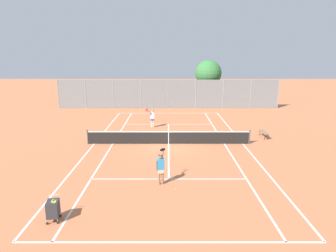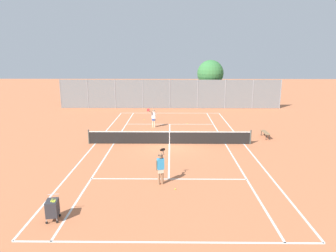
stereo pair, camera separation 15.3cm
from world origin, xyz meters
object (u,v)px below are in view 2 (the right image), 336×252
object	(u,v)px
tennis_net	(169,137)
player_far_left	(154,117)
tree_behind_left	(211,74)
loose_tennis_ball_2	(188,123)
player_near_side	(161,167)
courtside_bench	(265,133)
ball_cart	(52,208)
loose_tennis_ball_3	(144,119)
loose_tennis_ball_0	(178,133)
loose_tennis_ball_1	(175,189)

from	to	relation	value
tennis_net	player_far_left	distance (m)	5.39
tree_behind_left	loose_tennis_ball_2	bearing A→B (deg)	-107.83
player_near_side	courtside_bench	bearing A→B (deg)	47.76
tennis_net	loose_tennis_ball_2	distance (m)	6.83
player_near_side	player_far_left	distance (m)	12.25
ball_cart	player_near_side	size ratio (longest dim) A/B	0.54
loose_tennis_ball_3	tree_behind_left	distance (m)	12.42
player_near_side	loose_tennis_ball_0	distance (m)	10.06
ball_cart	loose_tennis_ball_0	xyz separation A→B (m)	(5.25, 13.41, -0.50)
loose_tennis_ball_3	loose_tennis_ball_2	bearing A→B (deg)	-22.45
loose_tennis_ball_0	loose_tennis_ball_1	bearing A→B (deg)	-91.87
player_near_side	loose_tennis_ball_2	xyz separation A→B (m)	(2.12, 13.63, -0.89)
tennis_net	loose_tennis_ball_1	size ratio (longest dim) A/B	181.82
tennis_net	loose_tennis_ball_2	xyz separation A→B (m)	(1.70, 6.59, -0.48)
tennis_net	loose_tennis_ball_3	bearing A→B (deg)	107.27
loose_tennis_ball_1	loose_tennis_ball_2	bearing A→B (deg)	84.49
loose_tennis_ball_3	courtside_bench	size ratio (longest dim) A/B	0.04
player_near_side	loose_tennis_ball_1	size ratio (longest dim) A/B	26.88
player_near_side	courtside_bench	distance (m)	11.91
loose_tennis_ball_0	player_near_side	bearing A→B (deg)	-96.22
loose_tennis_ball_1	player_near_side	bearing A→B (deg)	139.35
ball_cart	loose_tennis_ball_0	bearing A→B (deg)	68.62
player_far_left	loose_tennis_ball_2	size ratio (longest dim) A/B	26.88
player_near_side	loose_tennis_ball_3	xyz separation A→B (m)	(-2.19, 15.41, -0.89)
ball_cart	tree_behind_left	size ratio (longest dim) A/B	0.17
tree_behind_left	loose_tennis_ball_0	bearing A→B (deg)	-107.28
tennis_net	loose_tennis_ball_0	bearing A→B (deg)	77.00
player_far_left	loose_tennis_ball_0	bearing A→B (deg)	-46.59
courtside_bench	tree_behind_left	distance (m)	16.07
player_far_left	loose_tennis_ball_0	world-z (taller)	player_far_left
loose_tennis_ball_0	loose_tennis_ball_2	distance (m)	3.82
loose_tennis_ball_2	loose_tennis_ball_3	xyz separation A→B (m)	(-4.31, 1.78, 0.00)
player_far_left	courtside_bench	world-z (taller)	player_far_left
courtside_bench	loose_tennis_ball_1	bearing A→B (deg)	-127.55
loose_tennis_ball_1	player_far_left	bearing A→B (deg)	97.91
loose_tennis_ball_2	courtside_bench	bearing A→B (deg)	-39.34
ball_cart	loose_tennis_ball_2	bearing A→B (deg)	69.82
tennis_net	loose_tennis_ball_1	distance (m)	7.70
loose_tennis_ball_3	player_near_side	bearing A→B (deg)	-81.91
loose_tennis_ball_1	loose_tennis_ball_3	size ratio (longest dim) A/B	1.00
loose_tennis_ball_0	courtside_bench	distance (m)	7.02
courtside_bench	loose_tennis_ball_2	bearing A→B (deg)	140.66
loose_tennis_ball_1	tree_behind_left	size ratio (longest dim) A/B	0.01
player_near_side	loose_tennis_ball_2	bearing A→B (deg)	81.18
ball_cart	loose_tennis_ball_1	bearing A→B (deg)	29.83
ball_cart	tennis_net	bearing A→B (deg)	66.43
loose_tennis_ball_1	loose_tennis_ball_0	bearing A→B (deg)	88.13
ball_cart	courtside_bench	distance (m)	17.27
tennis_net	courtside_bench	xyz separation A→B (m)	(7.59, 1.77, -0.10)
tennis_net	loose_tennis_ball_0	size ratio (longest dim) A/B	181.82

